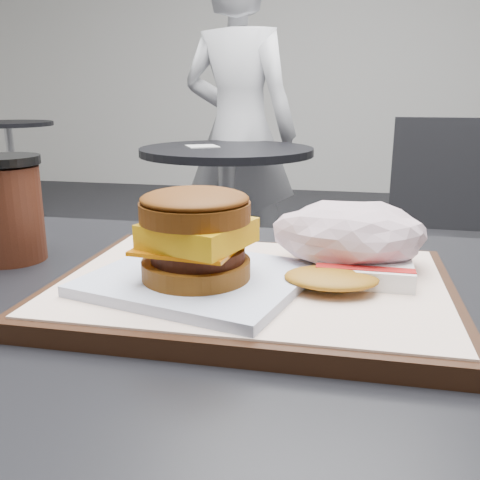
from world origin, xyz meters
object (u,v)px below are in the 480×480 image
patron (239,133)px  neighbor_table (227,196)px  neighbor_chair (409,219)px  customer_table (198,464)px  crumpled_wrapper (349,235)px  breakfast_sandwich (197,246)px  serving_tray (253,288)px  coffee_cup (8,209)px  hash_brown (350,275)px

patron → neighbor_table: bearing=108.6°
neighbor_chair → patron: bearing=146.2°
customer_table → patron: 2.10m
crumpled_wrapper → breakfast_sandwich: bearing=-147.1°
serving_tray → neighbor_table: size_ratio=0.51×
crumpled_wrapper → patron: size_ratio=0.10×
serving_tray → patron: (-0.44, 2.04, -0.00)m
coffee_cup → hash_brown: bearing=-9.2°
crumpled_wrapper → neighbor_table: 1.67m
hash_brown → neighbor_table: (-0.50, 1.63, -0.25)m
neighbor_chair → patron: 0.94m
crumpled_wrapper → patron: 2.05m
crumpled_wrapper → neighbor_chair: bearing=81.4°
neighbor_chair → hash_brown: bearing=-98.2°
coffee_cup → patron: patron is taller
hash_brown → crumpled_wrapper: bearing=91.9°
customer_table → crumpled_wrapper: size_ratio=5.22×
customer_table → neighbor_chair: 1.60m
breakfast_sandwich → patron: size_ratio=0.15×
breakfast_sandwich → crumpled_wrapper: (0.14, 0.09, -0.01)m
customer_table → neighbor_table: size_ratio=1.07×
coffee_cup → patron: size_ratio=0.08×
coffee_cup → customer_table: bearing=-18.3°
serving_tray → neighbor_table: (-0.40, 1.63, -0.23)m
hash_brown → neighbor_chair: size_ratio=0.14×
crumpled_wrapper → coffee_cup: 0.39m
hash_brown → coffee_cup: size_ratio=0.96×
customer_table → crumpled_wrapper: bearing=28.0°
neighbor_table → patron: (-0.03, 0.40, 0.23)m
serving_tray → crumpled_wrapper: bearing=32.6°
neighbor_table → crumpled_wrapper: bearing=-72.6°
neighbor_table → patron: bearing=94.6°
customer_table → serving_tray: serving_tray is taller
customer_table → coffee_cup: (-0.25, 0.08, 0.25)m
coffee_cup → neighbor_chair: size_ratio=0.14×
coffee_cup → crumpled_wrapper: bearing=-0.9°
customer_table → serving_tray: size_ratio=2.11×
coffee_cup → patron: (-0.13, 1.97, -0.06)m
neighbor_chair → coffee_cup: bearing=-112.8°
hash_brown → crumpled_wrapper: (-0.00, 0.06, 0.02)m
coffee_cup → neighbor_table: bearing=93.6°
patron → hash_brown: bearing=118.6°
serving_tray → hash_brown: size_ratio=3.18×
customer_table → neighbor_chair: size_ratio=0.91×
hash_brown → crumpled_wrapper: crumpled_wrapper is taller
breakfast_sandwich → neighbor_table: bearing=102.2°
serving_tray → neighbor_table: bearing=103.9°
breakfast_sandwich → neighbor_table: 1.72m
crumpled_wrapper → coffee_cup: size_ratio=1.23×
customer_table → serving_tray: 0.20m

